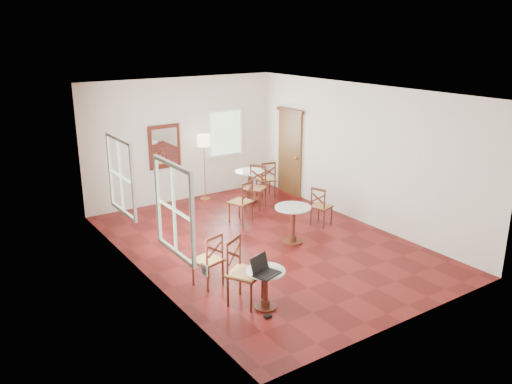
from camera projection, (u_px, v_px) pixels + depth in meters
ground at (264, 244)px, 10.33m from camera, size 7.00×7.00×0.00m
room_shell at (254, 149)px, 9.95m from camera, size 5.02×7.02×3.01m
cafe_table_near at (266, 285)px, 7.84m from camera, size 0.60×0.60×0.63m
cafe_table_mid at (293, 220)px, 10.25m from camera, size 0.72×0.72×0.76m
cafe_table_back at (250, 182)px, 12.78m from camera, size 0.73×0.73×0.77m
chair_near_a at (209, 260)px, 8.52m from camera, size 0.52×0.52×0.92m
chair_near_b at (244, 272)px, 7.94m from camera, size 0.66×0.66×1.06m
chair_mid_a at (242, 202)px, 11.35m from camera, size 0.57×0.57×0.96m
chair_mid_b at (321, 206)px, 11.20m from camera, size 0.50×0.50×0.86m
chair_back_a at (266, 179)px, 13.11m from camera, size 0.51×0.51×0.93m
chair_back_b at (256, 187)px, 12.29m from camera, size 0.65×0.65×1.01m
floor_lamp at (204, 145)px, 12.62m from camera, size 0.32×0.32×1.65m
laptop at (264, 270)px, 7.63m from camera, size 0.46×0.42×0.27m
mouse at (263, 271)px, 7.70m from camera, size 0.12×0.09×0.04m
navy_mug at (258, 268)px, 7.74m from camera, size 0.10×0.07×0.08m
water_glass at (268, 265)px, 7.81m from camera, size 0.06×0.06×0.09m
power_adapter at (268, 316)px, 7.67m from camera, size 0.11×0.07×0.04m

